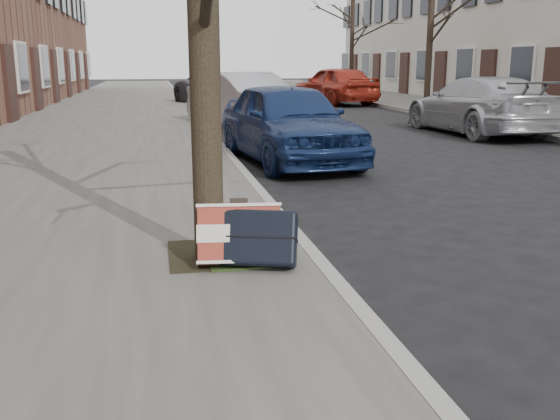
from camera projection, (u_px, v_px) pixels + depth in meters
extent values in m
plane|color=black|center=(524.00, 304.00, 4.38)|extent=(120.00, 120.00, 0.00)
cube|color=slate|center=(111.00, 119.00, 17.97)|extent=(5.00, 70.00, 0.12)
cube|color=slate|center=(478.00, 112.00, 20.17)|extent=(4.00, 70.00, 0.12)
cube|color=black|center=(221.00, 253.00, 5.12)|extent=(0.85, 0.85, 0.02)
cube|color=maroon|center=(239.00, 235.00, 4.78)|extent=(0.66, 0.42, 0.49)
cube|color=black|center=(258.00, 238.00, 4.75)|extent=(0.67, 0.51, 0.47)
imported|color=navy|center=(288.00, 122.00, 10.40)|extent=(2.07, 4.14, 1.35)
imported|color=#9E9FA6|center=(248.00, 101.00, 15.47)|extent=(2.86, 4.53, 1.41)
imported|color=#38383D|center=(219.00, 90.00, 23.49)|extent=(3.52, 5.01, 1.27)
imported|color=#A4A5AA|center=(479.00, 105.00, 14.53)|extent=(2.00, 4.65, 1.33)
imported|color=maroon|center=(334.00, 85.00, 24.72)|extent=(2.85, 4.74, 1.51)
cylinder|color=black|center=(430.00, 28.00, 21.92)|extent=(0.23, 0.23, 5.36)
cylinder|color=black|center=(352.00, 46.00, 30.57)|extent=(0.20, 0.20, 4.56)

